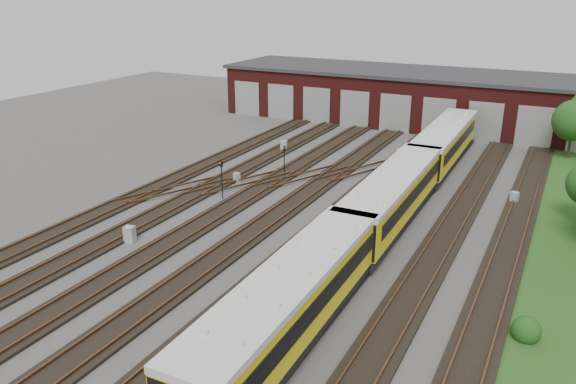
% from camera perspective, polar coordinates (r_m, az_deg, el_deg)
% --- Properties ---
extents(ground, '(120.00, 120.00, 0.00)m').
position_cam_1_polar(ground, '(36.71, -2.18, -5.77)').
color(ground, '#44423F').
rests_on(ground, ground).
extents(track_network, '(30.40, 70.00, 0.33)m').
position_cam_1_polar(track_network, '(37.20, -1.96, -5.21)').
color(track_network, black).
rests_on(track_network, ground).
extents(maintenance_shed, '(51.00, 12.50, 6.35)m').
position_cam_1_polar(maintenance_shed, '(71.74, 13.83, 9.29)').
color(maintenance_shed, '#511514').
rests_on(maintenance_shed, ground).
extents(metro_train, '(3.24, 48.83, 3.47)m').
position_cam_1_polar(metro_train, '(40.31, 10.67, -0.43)').
color(metro_train, black).
rests_on(metro_train, ground).
extents(signal_mast_0, '(0.26, 0.25, 3.14)m').
position_cam_1_polar(signal_mast_0, '(44.73, -6.76, 1.72)').
color(signal_mast_0, black).
rests_on(signal_mast_0, ground).
extents(signal_mast_1, '(0.24, 0.23, 2.57)m').
position_cam_1_polar(signal_mast_1, '(50.69, -0.38, 3.68)').
color(signal_mast_1, black).
rests_on(signal_mast_1, ground).
extents(signal_mast_2, '(0.28, 0.27, 2.85)m').
position_cam_1_polar(signal_mast_2, '(51.64, 12.63, 3.71)').
color(signal_mast_2, black).
rests_on(signal_mast_2, ground).
extents(signal_mast_3, '(0.30, 0.28, 3.07)m').
position_cam_1_polar(signal_mast_3, '(43.60, 11.90, 0.91)').
color(signal_mast_3, black).
rests_on(signal_mast_3, ground).
extents(relay_cabinet_0, '(0.61, 0.55, 0.85)m').
position_cam_1_polar(relay_cabinet_0, '(48.92, -5.23, 1.47)').
color(relay_cabinet_0, '#ABAEB0').
rests_on(relay_cabinet_0, ground).
extents(relay_cabinet_1, '(0.76, 0.69, 1.06)m').
position_cam_1_polar(relay_cabinet_1, '(58.21, -0.43, 4.72)').
color(relay_cabinet_1, '#ABAEB0').
rests_on(relay_cabinet_1, ground).
extents(relay_cabinet_2, '(0.77, 0.69, 1.12)m').
position_cam_1_polar(relay_cabinet_2, '(38.81, -15.78, -4.16)').
color(relay_cabinet_2, '#ABAEB0').
rests_on(relay_cabinet_2, ground).
extents(relay_cabinet_3, '(0.61, 0.54, 0.88)m').
position_cam_1_polar(relay_cabinet_3, '(57.01, 11.25, 3.90)').
color(relay_cabinet_3, '#ABAEB0').
rests_on(relay_cabinet_3, ground).
extents(relay_cabinet_4, '(0.68, 0.62, 0.93)m').
position_cam_1_polar(relay_cabinet_4, '(47.46, 22.00, -0.53)').
color(relay_cabinet_4, '#ABAEB0').
rests_on(relay_cabinet_4, ground).
extents(tree_0, '(4.05, 4.05, 6.71)m').
position_cam_1_polar(tree_0, '(61.29, 27.13, 6.93)').
color(tree_0, '#342617').
rests_on(tree_0, ground).
extents(bush_0, '(1.41, 1.41, 1.41)m').
position_cam_1_polar(bush_0, '(29.97, 23.10, -12.45)').
color(bush_0, '#1B4112').
rests_on(bush_0, ground).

